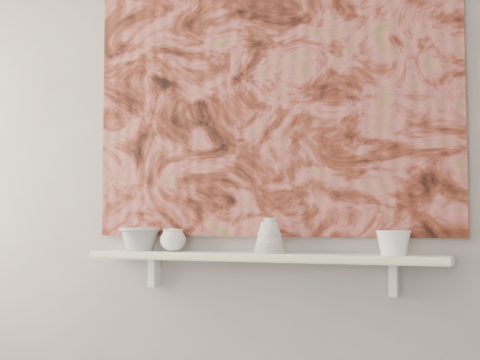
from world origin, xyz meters
The scene contains 11 objects.
wall_back centered at (0.00, 1.60, 1.35)m, with size 3.60×3.60×0.00m, color gray.
shelf centered at (0.00, 1.51, 0.92)m, with size 1.40×0.18×0.03m, color silver.
shelf_stripe centered at (0.00, 1.41, 0.92)m, with size 1.40×0.01×0.02m, color beige.
bracket_left centered at (-0.49, 1.57, 0.84)m, with size 0.03×0.06×0.12m, color silver.
bracket_right centered at (0.49, 1.57, 0.84)m, with size 0.03×0.06×0.12m, color silver.
painting centered at (0.00, 1.59, 1.54)m, with size 1.50×0.03×1.10m, color maroon.
house_motif centered at (0.45, 1.57, 1.23)m, with size 0.09×0.00×0.08m, color black.
bowl_grey centered at (-0.52, 1.51, 0.98)m, with size 0.17×0.17×0.10m, color #989896, non-canonical shape.
cup_cream centered at (-0.37, 1.51, 0.98)m, with size 0.10×0.10×0.09m, color beige, non-canonical shape.
bell_vessel centered at (0.04, 1.51, 1.00)m, with size 0.12×0.12×0.13m, color beige, non-canonical shape.
bowl_white centered at (0.50, 1.51, 0.97)m, with size 0.12×0.12×0.09m, color silver, non-canonical shape.
Camera 1 is at (0.86, -0.90, 1.04)m, focal length 50.00 mm.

